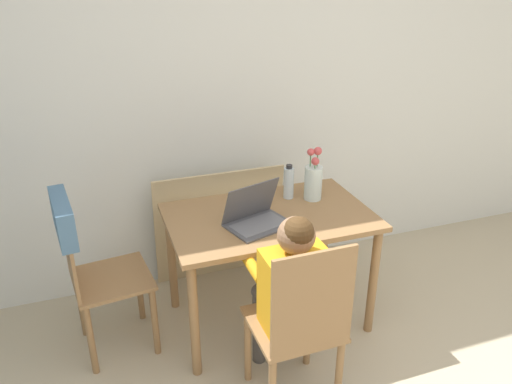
% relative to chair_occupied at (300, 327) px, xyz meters
% --- Properties ---
extents(wall_back, '(6.40, 0.05, 2.50)m').
position_rel_chair_occupied_xyz_m(wall_back, '(0.21, 1.34, 0.77)').
color(wall_back, silver).
rests_on(wall_back, ground_plane).
extents(dining_table, '(1.14, 0.71, 0.72)m').
position_rel_chair_occupied_xyz_m(dining_table, '(0.11, 0.68, 0.14)').
color(dining_table, olive).
rests_on(dining_table, ground_plane).
extents(chair_occupied, '(0.40, 0.40, 0.95)m').
position_rel_chair_occupied_xyz_m(chair_occupied, '(0.00, 0.00, 0.00)').
color(chair_occupied, olive).
rests_on(chair_occupied, ground_plane).
extents(chair_spare, '(0.47, 0.44, 0.96)m').
position_rel_chair_occupied_xyz_m(chair_spare, '(-0.90, 0.73, 0.15)').
color(chair_spare, olive).
rests_on(chair_spare, ground_plane).
extents(person_seated, '(0.32, 0.42, 1.02)m').
position_rel_chair_occupied_xyz_m(person_seated, '(-0.00, 0.13, 0.15)').
color(person_seated, orange).
rests_on(person_seated, ground_plane).
extents(laptop, '(0.38, 0.32, 0.23)m').
position_rel_chair_occupied_xyz_m(laptop, '(-0.00, 0.60, 0.28)').
color(laptop, '#4C4C51').
rests_on(laptop, dining_table).
extents(flower_vase, '(0.11, 0.11, 0.32)m').
position_rel_chair_occupied_xyz_m(flower_vase, '(0.43, 0.79, 0.35)').
color(flower_vase, silver).
rests_on(flower_vase, dining_table).
extents(water_bottle, '(0.06, 0.06, 0.21)m').
position_rel_chair_occupied_xyz_m(water_bottle, '(0.29, 0.85, 0.33)').
color(water_bottle, silver).
rests_on(water_bottle, dining_table).
extents(cardboard_panel, '(0.87, 0.13, 0.80)m').
position_rel_chair_occupied_xyz_m(cardboard_panel, '(-0.04, 1.23, -0.09)').
color(cardboard_panel, tan).
rests_on(cardboard_panel, ground_plane).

